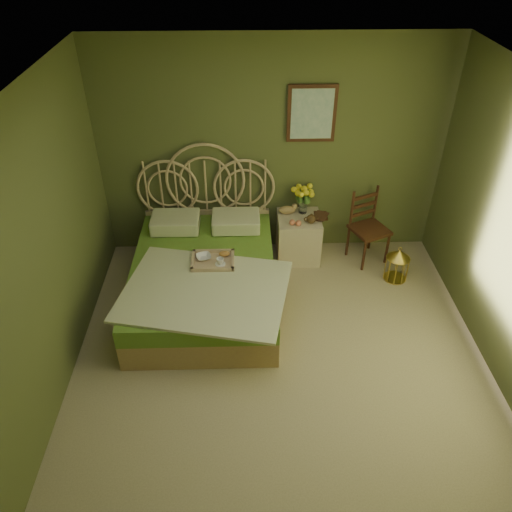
{
  "coord_description": "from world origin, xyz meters",
  "views": [
    {
      "loc": [
        -0.34,
        -3.09,
        3.7
      ],
      "look_at": [
        -0.22,
        1.0,
        0.72
      ],
      "focal_mm": 35.0,
      "sensor_mm": 36.0,
      "label": 1
    }
  ],
  "objects_px": {
    "bed": "(204,275)",
    "nightstand": "(299,232)",
    "birdcage": "(397,265)",
    "chair": "(369,221)"
  },
  "relations": [
    {
      "from": "bed",
      "to": "nightstand",
      "type": "bearing_deg",
      "value": 34.4
    },
    {
      "from": "birdcage",
      "to": "chair",
      "type": "bearing_deg",
      "value": 118.97
    },
    {
      "from": "birdcage",
      "to": "bed",
      "type": "bearing_deg",
      "value": -173.15
    },
    {
      "from": "chair",
      "to": "birdcage",
      "type": "xyz_separation_m",
      "value": [
        0.26,
        -0.48,
        -0.3
      ]
    },
    {
      "from": "bed",
      "to": "birdcage",
      "type": "height_order",
      "value": "bed"
    },
    {
      "from": "nightstand",
      "to": "chair",
      "type": "distance_m",
      "value": 0.86
    },
    {
      "from": "bed",
      "to": "nightstand",
      "type": "height_order",
      "value": "bed"
    },
    {
      "from": "nightstand",
      "to": "chair",
      "type": "xyz_separation_m",
      "value": [
        0.84,
        -0.02,
        0.14
      ]
    },
    {
      "from": "nightstand",
      "to": "birdcage",
      "type": "distance_m",
      "value": 1.22
    },
    {
      "from": "bed",
      "to": "birdcage",
      "type": "xyz_separation_m",
      "value": [
        2.22,
        0.27,
        -0.11
      ]
    }
  ]
}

